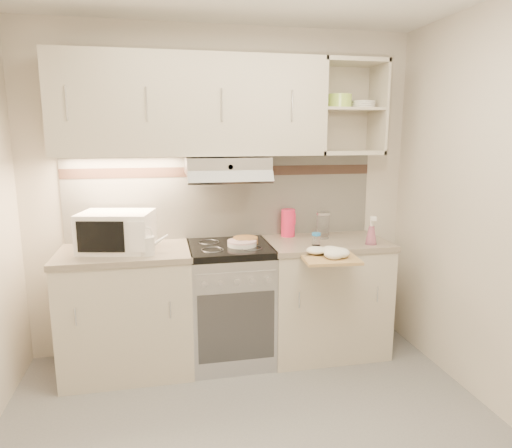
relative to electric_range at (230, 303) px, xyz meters
name	(u,v)px	position (x,y,z in m)	size (l,w,h in m)	color
room_shell	(248,148)	(0.00, -0.73, 1.18)	(3.04, 2.84, 2.52)	beige
base_cabinet_left	(128,313)	(-0.75, 0.00, -0.02)	(0.90, 0.60, 0.86)	beige
worktop_left	(124,253)	(-0.75, 0.00, 0.43)	(0.92, 0.62, 0.04)	gray
base_cabinet_right	(324,298)	(0.75, 0.00, -0.02)	(0.90, 0.60, 0.86)	beige
worktop_right	(326,243)	(0.75, 0.00, 0.43)	(0.92, 0.62, 0.04)	gray
electric_range	(230,303)	(0.00, 0.00, 0.00)	(0.60, 0.60, 0.90)	#B7B7BC
microwave	(117,231)	(-0.79, 0.01, 0.59)	(0.55, 0.45, 0.27)	white
watering_can	(147,245)	(-0.59, -0.15, 0.52)	(0.22, 0.14, 0.19)	silver
plate_stack	(242,243)	(0.09, -0.04, 0.47)	(0.21, 0.21, 0.05)	white
bread_loaf	(246,240)	(0.13, 0.03, 0.47)	(0.19, 0.19, 0.05)	#A97F4B
pink_pitcher	(288,223)	(0.50, 0.20, 0.56)	(0.12, 0.11, 0.22)	#FF2556
glass_jar	(323,225)	(0.75, 0.08, 0.55)	(0.11, 0.11, 0.21)	white
spice_jar	(316,239)	(0.62, -0.14, 0.50)	(0.07, 0.07, 0.10)	silver
spray_bottle	(371,233)	(1.03, -0.19, 0.54)	(0.09, 0.09, 0.22)	pink
cutting_board	(330,258)	(0.63, -0.39, 0.42)	(0.37, 0.33, 0.02)	tan
dish_towel	(327,251)	(0.62, -0.38, 0.47)	(0.28, 0.23, 0.07)	white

